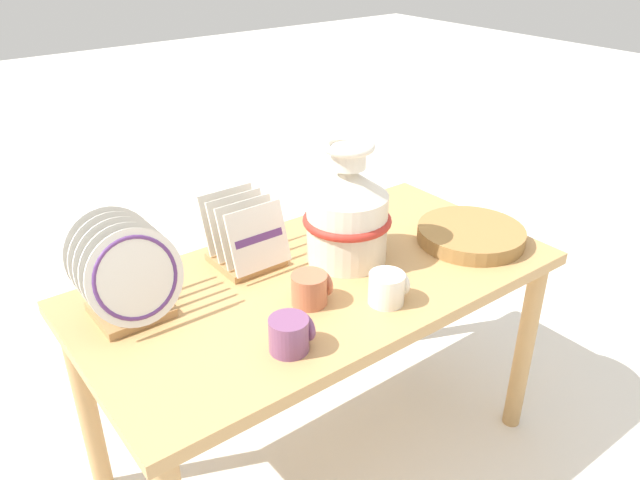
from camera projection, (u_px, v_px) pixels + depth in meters
The scene contains 9 objects.
ground_plane at pixel (320, 452), 2.00m from camera, with size 14.00×14.00×0.00m, color silver.
display_table at pixel (320, 302), 1.73m from camera, with size 1.29×0.67×0.66m.
ceramic_vase at pixel (347, 212), 1.71m from camera, with size 0.25×0.25×0.34m.
dish_rack_round_plates at pixel (127, 277), 1.47m from camera, with size 0.23×0.22×0.25m.
dish_rack_square_plates at pixel (245, 242), 1.72m from camera, with size 0.17×0.20×0.19m.
wicker_charger_stack at pixel (471, 235), 1.86m from camera, with size 0.32×0.32×0.04m.
mug_plum_glaze at pixel (291, 334), 1.39m from camera, with size 0.10×0.09×0.08m.
mug_terracotta_glaze at pixel (311, 289), 1.56m from camera, with size 0.10×0.09×0.08m.
mug_cream_glaze at pixel (388, 288), 1.56m from camera, with size 0.10×0.09×0.08m.
Camera 1 is at (-0.88, -1.15, 1.53)m, focal length 35.00 mm.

